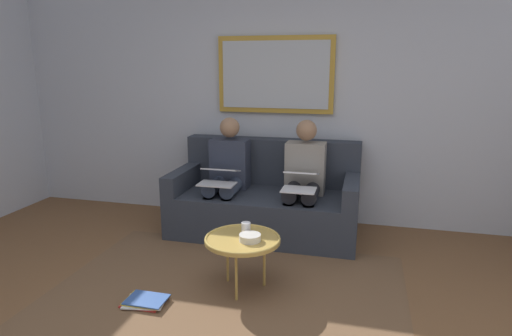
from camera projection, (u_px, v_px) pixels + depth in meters
wall_rear at (277, 99)px, 4.61m from camera, size 6.00×0.12×2.60m
area_rug at (228, 290)px, 3.26m from camera, size 2.60×1.80×0.01m
couch at (266, 201)px, 4.38m from camera, size 1.82×0.90×0.90m
framed_mirror at (275, 75)px, 4.46m from camera, size 1.21×0.05×0.78m
coffee_table at (243, 240)px, 3.19m from camera, size 0.56×0.56×0.42m
cup at (246, 228)px, 3.26m from camera, size 0.07×0.07×0.09m
bowl at (250, 238)px, 3.14m from camera, size 0.16×0.16×0.05m
person_left at (304, 176)px, 4.16m from camera, size 0.38×0.58×1.14m
laptop_white at (300, 180)px, 3.93m from camera, size 0.30×0.37×0.16m
person_right at (227, 172)px, 4.34m from camera, size 0.38×0.58×1.14m
laptop_silver at (219, 176)px, 4.10m from camera, size 0.34×0.33×0.14m
magazine_stack at (145, 301)px, 3.07m from camera, size 0.31×0.25×0.04m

